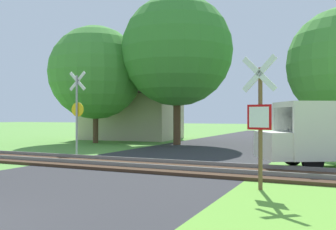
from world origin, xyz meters
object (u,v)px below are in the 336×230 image
at_px(tree_center, 177,51).
at_px(tree_left, 96,73).
at_px(house, 133,113).
at_px(crossing_sign_far, 77,108).
at_px(stop_sign_near, 260,116).

height_order(tree_center, tree_left, tree_center).
bearing_deg(house, tree_left, -94.45).
bearing_deg(crossing_sign_far, stop_sign_near, -28.15).
relative_size(stop_sign_near, tree_left, 0.42).
distance_m(crossing_sign_far, tree_left, 8.11).
height_order(crossing_sign_far, tree_center, tree_center).
relative_size(stop_sign_near, tree_center, 0.35).
bearing_deg(house, stop_sign_near, -56.90).
bearing_deg(crossing_sign_far, tree_center, 77.01).
xyz_separation_m(crossing_sign_far, tree_left, (-3.78, 6.74, 2.46)).
xyz_separation_m(house, tree_left, (0.05, -4.98, 2.63)).
bearing_deg(stop_sign_near, tree_center, -47.01).
distance_m(stop_sign_near, crossing_sign_far, 10.01).
bearing_deg(tree_left, house, 90.59).
height_order(stop_sign_near, tree_center, tree_center).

